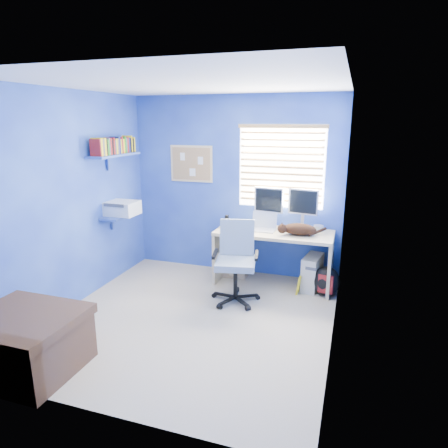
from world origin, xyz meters
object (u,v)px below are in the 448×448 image
(laptop, at_px, (263,222))
(tower_pc, at_px, (312,272))
(cat, at_px, (300,229))
(desk, at_px, (273,258))
(office_chair, at_px, (236,272))

(laptop, bearing_deg, tower_pc, 1.03)
(cat, xyz_separation_m, tower_pc, (0.18, 0.08, -0.59))
(desk, height_order, laptop, laptop)
(desk, distance_m, cat, 0.56)
(laptop, bearing_deg, desk, 1.92)
(cat, bearing_deg, office_chair, -161.79)
(tower_pc, bearing_deg, cat, -147.63)
(desk, relative_size, office_chair, 1.56)
(desk, bearing_deg, cat, -11.70)
(desk, distance_m, laptop, 0.50)
(laptop, bearing_deg, office_chair, -106.47)
(desk, relative_size, cat, 3.60)
(laptop, xyz_separation_m, office_chair, (-0.18, -0.62, -0.48))
(cat, xyz_separation_m, office_chair, (-0.67, -0.56, -0.45))
(laptop, relative_size, cat, 0.78)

